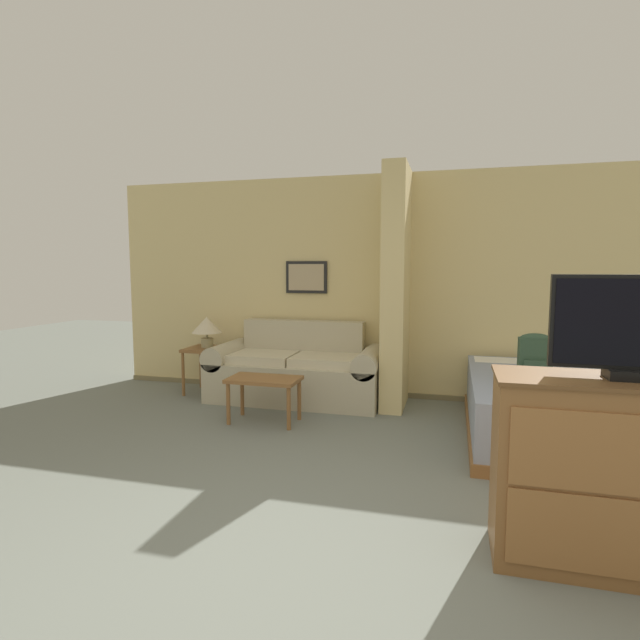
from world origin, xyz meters
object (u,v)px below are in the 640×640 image
table_lamp (207,326)px  tv_dresser (626,476)px  coffee_table (264,384)px  backpack (535,356)px  tv (636,328)px  bed (551,408)px  couch (297,371)px

table_lamp → tv_dresser: 4.63m
table_lamp → coffee_table: bearing=-40.0°
coffee_table → backpack: (2.48, 0.10, 0.38)m
tv → bed: bearing=89.8°
tv_dresser → tv: bearing=90.0°
tv → backpack: tv is taller
table_lamp → backpack: 3.66m
tv → table_lamp: bearing=144.0°
backpack → tv: bearing=-85.1°
couch → backpack: backpack is taller
bed → backpack: (-0.17, -0.12, 0.48)m
table_lamp → bed: table_lamp is taller
couch → coffee_table: size_ratio=2.84×
table_lamp → backpack: bearing=-12.9°
couch → tv_dresser: 3.73m
coffee_table → bed: size_ratio=0.33×
table_lamp → tv: 4.63m
tv_dresser → backpack: size_ratio=3.13×
coffee_table → couch: bearing=86.6°
bed → table_lamp: bearing=169.5°
bed → couch: bearing=165.6°
table_lamp → couch: bearing=-1.5°
coffee_table → tv_dresser: tv_dresser is taller
bed → tv_dresser: bearing=-90.2°
coffee_table → tv: (2.64, -1.79, 0.85)m
backpack → coffee_table: bearing=-177.7°
tv_dresser → coffee_table: bearing=145.8°
tv_dresser → backpack: 1.92m
coffee_table → table_lamp: (-1.09, 0.92, 0.43)m
coffee_table → tv: 3.30m
table_lamp → bed: (3.74, -0.69, -0.54)m
coffee_table → tv: size_ratio=0.90×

